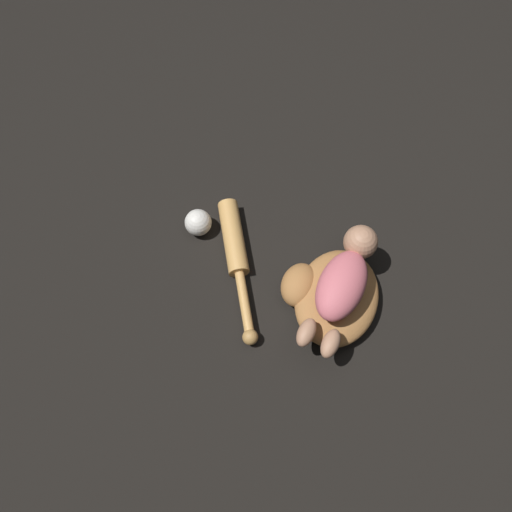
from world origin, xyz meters
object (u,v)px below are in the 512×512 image
at_px(baseball_glove, 330,295).
at_px(baseball_bat, 236,253).
at_px(baseball, 198,223).
at_px(baby_figure, 344,279).

bearing_deg(baseball_glove, baseball_bat, 63.46).
bearing_deg(baseball, baby_figure, -117.86).
bearing_deg(baseball, baseball_bat, -129.29).
relative_size(baseball_glove, baseball_bat, 0.79).
bearing_deg(baby_figure, baseball_bat, 67.47).
bearing_deg(baseball_bat, baseball_glove, -116.54).
xyz_separation_m(baseball_glove, baby_figure, (0.01, -0.03, 0.08)).
relative_size(baseball_bat, baseball, 5.53).
bearing_deg(baby_figure, baseball, 62.14).
distance_m(baby_figure, baseball, 0.46).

